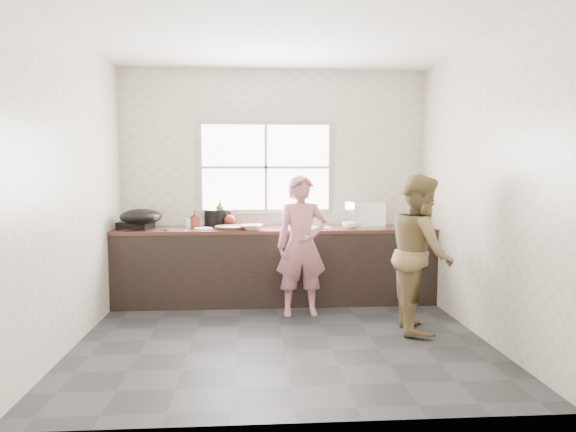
{
  "coord_description": "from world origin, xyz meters",
  "views": [
    {
      "loc": [
        -0.26,
        -4.54,
        1.5
      ],
      "look_at": [
        0.1,
        0.65,
        1.05
      ],
      "focal_mm": 32.0,
      "sensor_mm": 36.0,
      "label": 1
    }
  ],
  "objects": [
    {
      "name": "cabinet",
      "position": [
        0.0,
        1.29,
        0.41
      ],
      "size": [
        3.6,
        0.62,
        0.82
      ],
      "primitive_type": "cube",
      "color": "black",
      "rests_on": "floor"
    },
    {
      "name": "wall_front",
      "position": [
        0.0,
        -1.6,
        1.35
      ],
      "size": [
        3.6,
        0.01,
        2.7
      ],
      "primitive_type": "cube",
      "color": "silver",
      "rests_on": "ground"
    },
    {
      "name": "wall_left",
      "position": [
        -1.8,
        0.0,
        1.35
      ],
      "size": [
        0.01,
        3.2,
        2.7
      ],
      "primitive_type": "cube",
      "color": "beige",
      "rests_on": "ground"
    },
    {
      "name": "glass_jar",
      "position": [
        -0.99,
        1.32,
        0.91
      ],
      "size": [
        0.08,
        0.08,
        0.11
      ],
      "primitive_type": "cylinder",
      "rotation": [
        0.0,
        0.0,
        -0.02
      ],
      "color": "silver",
      "rests_on": "countertop"
    },
    {
      "name": "bottle_brown_short",
      "position": [
        -0.53,
        1.46,
        0.95
      ],
      "size": [
        0.18,
        0.18,
        0.18
      ],
      "primitive_type": "imported",
      "rotation": [
        0.0,
        0.0,
        0.42
      ],
      "color": "#461D11",
      "rests_on": "countertop"
    },
    {
      "name": "wok",
      "position": [
        -1.49,
        1.19,
        1.01
      ],
      "size": [
        0.56,
        0.56,
        0.17
      ],
      "primitive_type": "ellipsoid",
      "rotation": [
        0.0,
        0.0,
        -0.28
      ],
      "color": "black",
      "rests_on": "burner"
    },
    {
      "name": "bowl_mince",
      "position": [
        -0.27,
        1.08,
        0.89
      ],
      "size": [
        0.27,
        0.27,
        0.06
      ],
      "primitive_type": "imported",
      "rotation": [
        0.0,
        0.0,
        0.18
      ],
      "color": "silver",
      "rests_on": "countertop"
    },
    {
      "name": "window_frame",
      "position": [
        -0.1,
        1.59,
        1.55
      ],
      "size": [
        1.6,
        0.05,
        1.1
      ],
      "primitive_type": "cube",
      "color": "#9EA0A5",
      "rests_on": "wall_back"
    },
    {
      "name": "wall_right",
      "position": [
        1.8,
        0.0,
        1.35
      ],
      "size": [
        0.01,
        3.2,
        2.7
      ],
      "primitive_type": "cube",
      "color": "beige",
      "rests_on": "ground"
    },
    {
      "name": "pot_lid_right",
      "position": [
        -0.95,
        1.52,
        0.87
      ],
      "size": [
        0.35,
        0.35,
        0.01
      ],
      "primitive_type": "cylinder",
      "rotation": [
        0.0,
        0.0,
        0.29
      ],
      "color": "#B2B3B9",
      "rests_on": "countertop"
    },
    {
      "name": "bowl_crabs",
      "position": [
        0.86,
        1.17,
        0.89
      ],
      "size": [
        0.19,
        0.19,
        0.06
      ],
      "primitive_type": "imported",
      "rotation": [
        0.0,
        0.0,
        -0.04
      ],
      "color": "white",
      "rests_on": "countertop"
    },
    {
      "name": "black_pot",
      "position": [
        -0.69,
        1.52,
        0.96
      ],
      "size": [
        0.34,
        0.34,
        0.19
      ],
      "primitive_type": "cylinder",
      "rotation": [
        0.0,
        0.0,
        0.3
      ],
      "color": "black",
      "rests_on": "countertop"
    },
    {
      "name": "person_side",
      "position": [
        1.32,
        0.14,
        0.74
      ],
      "size": [
        0.65,
        0.79,
        1.48
      ],
      "primitive_type": "imported",
      "rotation": [
        0.0,
        0.0,
        1.44
      ],
      "color": "brown",
      "rests_on": "floor"
    },
    {
      "name": "sink",
      "position": [
        0.35,
        1.29,
        0.86
      ],
      "size": [
        0.55,
        0.45,
        0.02
      ],
      "primitive_type": "cube",
      "color": "silver",
      "rests_on": "countertop"
    },
    {
      "name": "bottle_green",
      "position": [
        -0.64,
        1.52,
        1.03
      ],
      "size": [
        0.17,
        0.17,
        0.33
      ],
      "primitive_type": "imported",
      "rotation": [
        0.0,
        0.0,
        -0.42
      ],
      "color": "#3F8C2D",
      "rests_on": "countertop"
    },
    {
      "name": "plate_food",
      "position": [
        -0.81,
        1.19,
        0.87
      ],
      "size": [
        0.26,
        0.26,
        0.02
      ],
      "primitive_type": "cylinder",
      "rotation": [
        0.0,
        0.0,
        0.31
      ],
      "color": "silver",
      "rests_on": "countertop"
    },
    {
      "name": "cleaver",
      "position": [
        -0.21,
        1.36,
        0.9
      ],
      "size": [
        0.2,
        0.12,
        0.01
      ],
      "primitive_type": "cube",
      "rotation": [
        0.0,
        0.0,
        0.17
      ],
      "color": "silver",
      "rests_on": "cutting_board"
    },
    {
      "name": "burner",
      "position": [
        -1.65,
        1.51,
        0.89
      ],
      "size": [
        0.51,
        0.51,
        0.07
      ],
      "primitive_type": "cube",
      "rotation": [
        0.0,
        0.0,
        -0.15
      ],
      "color": "black",
      "rests_on": "countertop"
    },
    {
      "name": "countertop",
      "position": [
        0.0,
        1.29,
        0.84
      ],
      "size": [
        3.6,
        0.64,
        0.04
      ],
      "primitive_type": "cube",
      "color": "#3C1E18",
      "rests_on": "cabinet"
    },
    {
      "name": "wall_back",
      "position": [
        0.0,
        1.6,
        1.35
      ],
      "size": [
        3.6,
        0.01,
        2.7
      ],
      "primitive_type": "cube",
      "color": "beige",
      "rests_on": "ground"
    },
    {
      "name": "woman",
      "position": [
        0.25,
        0.74,
        0.68
      ],
      "size": [
        0.52,
        0.35,
        1.37
      ],
      "primitive_type": "imported",
      "rotation": [
        0.0,
        0.0,
        0.05
      ],
      "color": "#BD717C",
      "rests_on": "floor"
    },
    {
      "name": "floor",
      "position": [
        0.0,
        0.0,
        -0.01
      ],
      "size": [
        3.6,
        3.2,
        0.01
      ],
      "primitive_type": "cube",
      "color": "#27272A",
      "rests_on": "ground"
    },
    {
      "name": "bowl_held",
      "position": [
        0.3,
        1.08,
        0.89
      ],
      "size": [
        0.26,
        0.26,
        0.06
      ],
      "primitive_type": "imported",
      "rotation": [
        0.0,
        0.0,
        0.34
      ],
      "color": "white",
      "rests_on": "countertop"
    },
    {
      "name": "faucet",
      "position": [
        0.35,
        1.49,
        1.01
      ],
      "size": [
        0.02,
        0.02,
        0.3
      ],
      "primitive_type": "cylinder",
      "color": "silver",
      "rests_on": "countertop"
    },
    {
      "name": "window_glazing",
      "position": [
        -0.1,
        1.57,
        1.55
      ],
      "size": [
        1.5,
        0.01,
        1.0
      ],
      "primitive_type": "cube",
      "color": "white",
      "rests_on": "window_frame"
    },
    {
      "name": "bottle_brown_tall",
      "position": [
        -0.92,
        1.33,
        0.95
      ],
      "size": [
        0.11,
        0.11,
        0.18
      ],
      "primitive_type": "imported",
      "rotation": [
        0.0,
        0.0,
        0.41
      ],
      "color": "#4C1E13",
      "rests_on": "countertop"
    },
    {
      "name": "cutting_board",
      "position": [
        -0.5,
        1.18,
        0.88
      ],
      "size": [
        0.38,
        0.38,
        0.04
      ],
      "primitive_type": "cylinder",
      "rotation": [
        0.0,
        0.0,
        0.05
      ],
      "color": "#2F1F12",
      "rests_on": "countertop"
    },
    {
      "name": "pot_lid_left",
      "position": [
        -1.1,
        1.16,
        0.87
      ],
      "size": [
        0.33,
        0.33,
        0.01
      ],
      "primitive_type": "cylinder",
      "rotation": [
        0.0,
        0.0,
        -0.28
      ],
      "color": "#A8ABAF",
      "rests_on": "countertop"
    },
    {
      "name": "dish_rack",
      "position": [
        1.03,
        1.27,
        1.01
      ],
      "size": [
        0.44,
        0.35,
        0.29
      ],
      "primitive_type": "cube",
      "rotation": [
        0.0,
        0.0,
        0.22
      ],
      "color": "white",
      "rests_on": "countertop"
    },
    {
      "name": "ceiling",
      "position": [
        0.0,
        0.0,
        2.71
      ],
      "size": [
        3.6,
        3.2,
        0.01
      ],
      "primitive_type": "cube",
      "color": "silver",
      "rests_on": "wall_back"
    }
  ]
}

